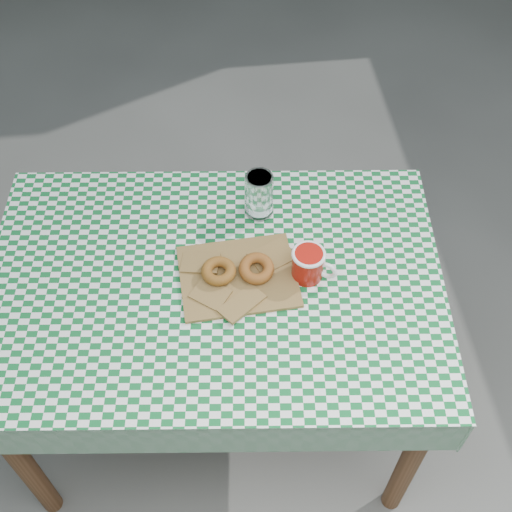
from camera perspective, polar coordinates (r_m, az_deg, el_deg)
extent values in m
plane|color=#4C4C47|center=(2.44, -2.53, -13.37)|extent=(60.00, 60.00, 0.00)
cube|color=brown|center=(2.13, -3.11, -8.18)|extent=(1.30, 0.94, 0.75)
cube|color=#0E5C28|center=(1.81, -3.63, -2.27)|extent=(1.33, 0.96, 0.01)
cube|color=olive|center=(1.80, -1.54, -1.70)|extent=(0.32, 0.26, 0.02)
torus|color=brown|center=(1.79, -3.22, -1.30)|extent=(0.12, 0.12, 0.03)
torus|color=brown|center=(1.79, 0.04, -1.07)|extent=(0.11, 0.11, 0.03)
cylinder|color=white|center=(1.90, 0.28, 5.25)|extent=(0.09, 0.09, 0.14)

